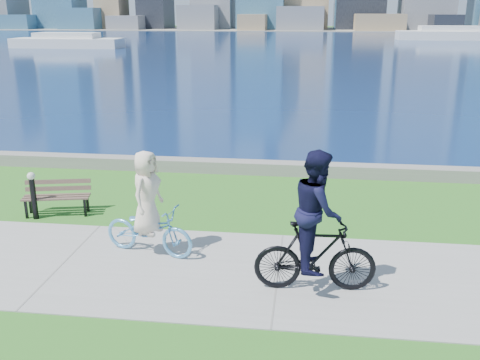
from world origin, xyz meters
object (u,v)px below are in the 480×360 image
at_px(bollard_lamp, 33,192).
at_px(cyclist_man, 316,234).
at_px(park_bench, 57,194).
at_px(cyclist_woman, 148,216).

relative_size(bollard_lamp, cyclist_man, 0.45).
bearing_deg(cyclist_man, park_bench, 59.75).
bearing_deg(cyclist_woman, cyclist_man, -94.27).
xyz_separation_m(cyclist_woman, cyclist_man, (3.15, -1.03, 0.26)).
relative_size(park_bench, cyclist_woman, 0.77).
bearing_deg(park_bench, cyclist_man, -38.60).
xyz_separation_m(park_bench, cyclist_man, (5.88, -2.87, 0.56)).
distance_m(cyclist_woman, cyclist_man, 3.33).
bearing_deg(cyclist_man, bollard_lamp, 64.00).
height_order(park_bench, bollard_lamp, bollard_lamp).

